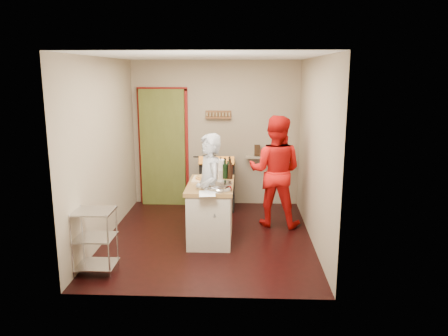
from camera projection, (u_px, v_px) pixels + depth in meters
The scene contains 10 objects.
floor at pixel (209, 237), 6.45m from camera, with size 3.50×3.50×0.00m, color black.
back_wall at pixel (181, 143), 7.98m from camera, with size 3.00×0.44×2.60m.
left_wall at pixel (104, 150), 6.24m from camera, with size 0.04×3.50×2.60m, color gray.
right_wall at pixel (315, 152), 6.11m from camera, with size 0.04×3.50×2.60m, color gray.
ceiling at pixel (207, 56), 5.89m from camera, with size 3.00×3.50×0.02m, color white.
stove at pixel (217, 184), 7.74m from camera, with size 0.60×0.63×1.00m.
wire_shelving at pixel (95, 238), 5.24m from camera, with size 0.48×0.40×0.80m.
island at pixel (211, 209), 6.32m from camera, with size 0.65×1.26×1.14m.
person_stripe at pixel (209, 191), 5.97m from camera, with size 0.58×0.38×1.59m, color #AFAEB3.
person_red at pixel (275, 171), 6.83m from camera, with size 0.85×0.66×1.75m, color red.
Camera 1 is at (0.49, -6.07, 2.40)m, focal length 35.00 mm.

